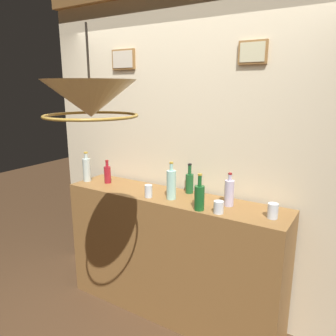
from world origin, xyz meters
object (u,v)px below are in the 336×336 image
glass_tumbler_rocks (148,191)px  liquor_bottle_vermouth (87,169)px  liquor_bottle_whiskey (171,184)px  liquor_bottle_port (199,197)px  pendant_lamp (90,100)px  liquor_bottle_sherry (229,193)px  glass_tumbler_shot (273,211)px  glass_tumbler_highball (219,207)px  liquor_bottle_tequila (189,182)px  liquor_bottle_mezcal (107,174)px

glass_tumbler_rocks → liquor_bottle_vermouth: bearing=174.2°
liquor_bottle_whiskey → glass_tumbler_rocks: (-0.18, -0.06, -0.07)m
liquor_bottle_port → pendant_lamp: 1.08m
liquor_bottle_sherry → glass_tumbler_shot: bearing=-11.9°
liquor_bottle_port → glass_tumbler_highball: (0.15, 0.02, -0.06)m
liquor_bottle_tequila → glass_tumbler_highball: size_ratio=2.86×
liquor_bottle_sherry → glass_tumbler_highball: liquor_bottle_sherry is taller
liquor_bottle_mezcal → glass_tumbler_highball: 1.21m
liquor_bottle_sherry → glass_tumbler_highball: (-0.01, -0.18, -0.06)m
liquor_bottle_sherry → liquor_bottle_mezcal: bearing=-178.7°
liquor_bottle_port → glass_tumbler_rocks: bearing=175.5°
glass_tumbler_rocks → glass_tumbler_shot: 0.99m
liquor_bottle_sherry → pendant_lamp: 1.27m
liquor_bottle_mezcal → glass_tumbler_shot: liquor_bottle_mezcal is taller
liquor_bottle_sherry → pendant_lamp: size_ratio=0.51×
liquor_bottle_port → liquor_bottle_sherry: liquor_bottle_port is taller
pendant_lamp → glass_tumbler_rocks: bearing=104.4°
liquor_bottle_tequila → liquor_bottle_whiskey: bearing=-103.7°
liquor_bottle_sherry → liquor_bottle_vermouth: 1.41m
glass_tumbler_highball → glass_tumbler_shot: glass_tumbler_shot is taller
liquor_bottle_whiskey → liquor_bottle_sherry: liquor_bottle_whiskey is taller
liquor_bottle_mezcal → liquor_bottle_vermouth: bearing=-165.4°
liquor_bottle_whiskey → pendant_lamp: size_ratio=0.61×
liquor_bottle_sherry → glass_tumbler_rocks: bearing=-165.6°
liquor_bottle_tequila → liquor_bottle_mezcal: (-0.80, -0.14, -0.01)m
liquor_bottle_sherry → glass_tumbler_highball: 0.19m
liquor_bottle_vermouth → glass_tumbler_rocks: (0.78, -0.08, -0.07)m
liquor_bottle_sherry → liquor_bottle_whiskey: bearing=-167.6°
liquor_bottle_mezcal → glass_tumbler_shot: size_ratio=2.07×
pendant_lamp → liquor_bottle_tequila: bearing=88.6°
glass_tumbler_shot → pendant_lamp: bearing=-130.9°
liquor_bottle_vermouth → pendant_lamp: size_ratio=0.56×
liquor_bottle_port → glass_tumbler_highball: bearing=6.7°
liquor_bottle_vermouth → glass_tumbler_shot: (1.76, 0.01, -0.06)m
liquor_bottle_tequila → liquor_bottle_sherry: bearing=-15.7°
glass_tumbler_highball → pendant_lamp: (-0.42, -0.79, 0.77)m
glass_tumbler_shot → liquor_bottle_mezcal: bearing=178.3°
liquor_bottle_vermouth → liquor_bottle_sherry: bearing=3.4°
liquor_bottle_mezcal → glass_tumbler_rocks: bearing=-13.4°
liquor_bottle_sherry → glass_tumbler_rocks: size_ratio=2.48×
pendant_lamp → glass_tumbler_shot: bearing=49.1°
liquor_bottle_port → pendant_lamp: size_ratio=0.55×
glass_tumbler_rocks → glass_tumbler_highball: glass_tumbler_rocks is taller
liquor_bottle_mezcal → liquor_bottle_sherry: bearing=1.3°
liquor_bottle_vermouth → glass_tumbler_shot: bearing=0.3°
liquor_bottle_whiskey → pendant_lamp: 1.11m
glass_tumbler_rocks → glass_tumbler_highball: size_ratio=1.16×
liquor_bottle_tequila → glass_tumbler_rocks: liquor_bottle_tequila is taller
glass_tumbler_rocks → liquor_bottle_whiskey: bearing=19.2°
glass_tumbler_shot → pendant_lamp: 1.41m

